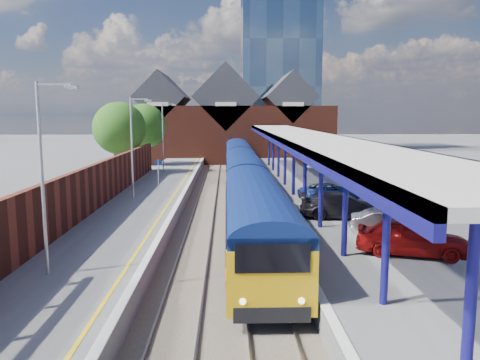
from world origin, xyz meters
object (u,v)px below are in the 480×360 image
object	(u,v)px
train	(241,162)
lamp_post_c	(134,141)
lamp_post_b	(45,167)
parked_car_red	(412,237)
lamp_post_d	(164,132)
platform_sign	(158,171)
parked_car_blue	(330,192)
parked_car_silver	(395,223)
parked_car_dark	(343,206)

from	to	relation	value
train	lamp_post_c	distance (m)	16.01
lamp_post_b	parked_car_red	bearing A→B (deg)	8.19
train	lamp_post_d	bearing A→B (deg)	163.33
platform_sign	lamp_post_c	bearing A→B (deg)	-124.26
train	lamp_post_d	world-z (taller)	lamp_post_d
lamp_post_b	parked_car_red	xyz separation A→B (m)	(14.22, 2.05, -3.23)
train	lamp_post_d	distance (m)	8.69
parked_car_blue	lamp_post_b	bearing A→B (deg)	118.81
train	parked_car_blue	xyz separation A→B (m)	(5.70, -15.13, -0.52)
lamp_post_d	parked_car_silver	bearing A→B (deg)	-61.79
platform_sign	parked_car_blue	size ratio (longest dim) A/B	0.57
parked_car_red	lamp_post_c	bearing A→B (deg)	63.54
lamp_post_d	parked_car_blue	bearing A→B (deg)	-52.20
lamp_post_d	parked_car_red	size ratio (longest dim) A/B	1.56
parked_car_red	parked_car_dark	xyz separation A→B (m)	(-1.15, 7.13, -0.06)
lamp_post_b	parked_car_blue	world-z (taller)	lamp_post_b
lamp_post_b	lamp_post_c	bearing A→B (deg)	90.00
train	parked_car_red	xyz separation A→B (m)	(6.36, -27.60, -0.36)
lamp_post_d	platform_sign	bearing A→B (deg)	-84.44
lamp_post_b	platform_sign	distance (m)	18.20
lamp_post_c	parked_car_silver	world-z (taller)	lamp_post_c
train	parked_car_blue	bearing A→B (deg)	-69.35
parked_car_dark	parked_car_silver	bearing A→B (deg)	-155.09
parked_car_dark	lamp_post_d	bearing A→B (deg)	35.77
train	lamp_post_d	size ratio (longest dim) A/B	9.42
lamp_post_d	train	bearing A→B (deg)	-16.67
platform_sign	parked_car_red	bearing A→B (deg)	-51.13
parked_car_red	train	bearing A→B (deg)	30.98
lamp_post_d	parked_car_dark	world-z (taller)	lamp_post_d
lamp_post_c	train	bearing A→B (deg)	60.08
lamp_post_c	parked_car_blue	size ratio (longest dim) A/B	1.61
parked_car_silver	lamp_post_c	bearing A→B (deg)	65.29
platform_sign	lamp_post_d	bearing A→B (deg)	95.56
lamp_post_c	parked_car_dark	bearing A→B (deg)	-27.57
train	parked_car_blue	distance (m)	16.17
lamp_post_b	platform_sign	xyz separation A→B (m)	(1.36, 18.00, -2.30)
lamp_post_d	parked_car_silver	world-z (taller)	lamp_post_d
parked_car_silver	parked_car_dark	size ratio (longest dim) A/B	0.85
parked_car_silver	parked_car_blue	size ratio (longest dim) A/B	0.94
parked_car_red	parked_car_dark	world-z (taller)	parked_car_red
parked_car_dark	parked_car_red	bearing A→B (deg)	-164.87
train	parked_car_dark	world-z (taller)	train
parked_car_silver	lamp_post_b	bearing A→B (deg)	121.27
parked_car_blue	parked_car_dark	bearing A→B (deg)	156.66
platform_sign	parked_car_dark	distance (m)	14.69
parked_car_silver	lamp_post_d	bearing A→B (deg)	40.87
train	platform_sign	xyz separation A→B (m)	(-6.49, -11.65, 0.57)
lamp_post_c	parked_car_silver	size ratio (longest dim) A/B	1.70
parked_car_red	parked_car_dark	distance (m)	7.22
parked_car_blue	lamp_post_c	bearing A→B (deg)	65.61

